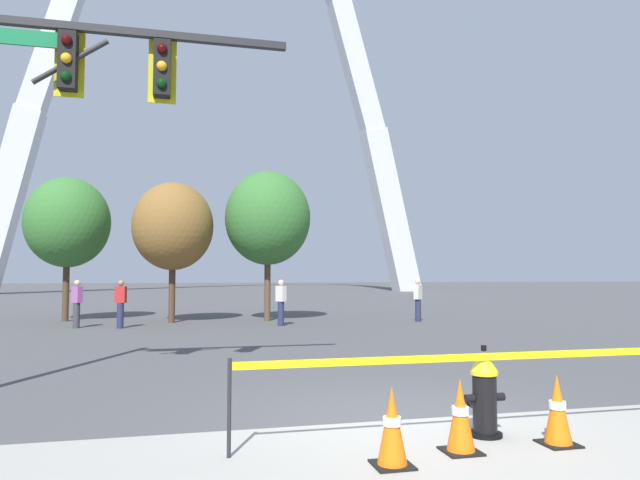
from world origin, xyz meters
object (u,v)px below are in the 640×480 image
(fire_hydrant, at_px, (484,393))
(pedestrian_standing_center, at_px, (281,302))
(traffic_cone_mid_sidewalk, at_px, (460,416))
(traffic_cone_by_hydrant, at_px, (557,410))
(monument_arch, at_px, (214,69))
(traffic_signal_gantry, at_px, (48,123))
(pedestrian_near_trees, at_px, (121,303))
(pedestrian_walking_left, at_px, (418,300))
(traffic_cone_curb_edge, at_px, (392,427))
(pedestrian_walking_right, at_px, (77,303))

(fire_hydrant, bearing_deg, pedestrian_standing_center, 89.83)
(traffic_cone_mid_sidewalk, bearing_deg, pedestrian_standing_center, 87.72)
(traffic_cone_by_hydrant, xyz_separation_m, traffic_cone_mid_sidewalk, (-1.10, 0.01, 0.00))
(pedestrian_standing_center, bearing_deg, monument_arch, 91.00)
(traffic_signal_gantry, height_order, pedestrian_near_trees, traffic_signal_gantry)
(fire_hydrant, relative_size, pedestrian_standing_center, 0.62)
(monument_arch, bearing_deg, traffic_signal_gantry, -95.50)
(traffic_signal_gantry, relative_size, monument_arch, 0.11)
(pedestrian_walking_left, bearing_deg, traffic_cone_curb_edge, -114.06)
(traffic_cone_mid_sidewalk, relative_size, traffic_signal_gantry, 0.12)
(pedestrian_walking_right, bearing_deg, pedestrian_walking_left, -0.93)
(traffic_cone_curb_edge, bearing_deg, traffic_signal_gantry, 133.28)
(traffic_cone_mid_sidewalk, bearing_deg, traffic_cone_curb_edge, -164.54)
(monument_arch, bearing_deg, pedestrian_near_trees, -97.04)
(monument_arch, bearing_deg, pedestrian_walking_left, -80.90)
(traffic_signal_gantry, distance_m, monument_arch, 51.97)
(fire_hydrant, distance_m, traffic_cone_curb_edge, 1.50)
(fire_hydrant, bearing_deg, monument_arch, 90.68)
(pedestrian_walking_left, xyz_separation_m, pedestrian_standing_center, (-5.33, -0.55, 0.00))
(traffic_cone_by_hydrant, height_order, pedestrian_standing_center, pedestrian_standing_center)
(traffic_cone_by_hydrant, distance_m, pedestrian_standing_center, 14.27)
(traffic_signal_gantry, relative_size, pedestrian_standing_center, 3.77)
(traffic_cone_mid_sidewalk, xyz_separation_m, traffic_signal_gantry, (-4.74, 3.96, 3.71))
(pedestrian_walking_left, bearing_deg, pedestrian_near_trees, -178.78)
(traffic_cone_curb_edge, distance_m, pedestrian_walking_right, 16.14)
(traffic_cone_mid_sidewalk, height_order, pedestrian_near_trees, pedestrian_near_trees)
(monument_arch, xyz_separation_m, pedestrian_walking_left, (5.99, -37.43, -21.94))
(traffic_cone_curb_edge, height_order, monument_arch, monument_arch)
(traffic_cone_mid_sidewalk, xyz_separation_m, pedestrian_walking_right, (-6.17, 14.99, 0.46))
(traffic_cone_by_hydrant, relative_size, monument_arch, 0.01)
(traffic_cone_by_hydrant, bearing_deg, monument_arch, 91.31)
(traffic_signal_gantry, relative_size, pedestrian_walking_left, 3.77)
(traffic_cone_curb_edge, height_order, pedestrian_walking_right, pedestrian_walking_right)
(traffic_cone_mid_sidewalk, relative_size, monument_arch, 0.01)
(fire_hydrant, relative_size, traffic_cone_by_hydrant, 1.36)
(traffic_cone_mid_sidewalk, bearing_deg, pedestrian_walking_left, 68.26)
(traffic_cone_by_hydrant, xyz_separation_m, pedestrian_standing_center, (-0.53, 14.25, 0.46))
(fire_hydrant, height_order, traffic_cone_mid_sidewalk, fire_hydrant)
(traffic_cone_by_hydrant, height_order, traffic_signal_gantry, traffic_signal_gantry)
(traffic_cone_mid_sidewalk, distance_m, pedestrian_walking_right, 16.22)
(traffic_cone_curb_edge, distance_m, traffic_signal_gantry, 6.84)
(traffic_cone_by_hydrant, distance_m, pedestrian_walking_left, 15.57)
(pedestrian_standing_center, xyz_separation_m, pedestrian_walking_right, (-6.74, 0.75, 0.00))
(monument_arch, bearing_deg, pedestrian_standing_center, -89.00)
(pedestrian_walking_left, xyz_separation_m, pedestrian_walking_right, (-12.07, 0.20, 0.00))
(monument_arch, height_order, pedestrian_walking_right, monument_arch)
(monument_arch, distance_m, pedestrian_standing_center, 43.87)
(traffic_signal_gantry, bearing_deg, pedestrian_near_trees, 90.00)
(pedestrian_standing_center, height_order, pedestrian_walking_right, same)
(fire_hydrant, xyz_separation_m, pedestrian_walking_left, (5.38, 14.33, 0.35))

